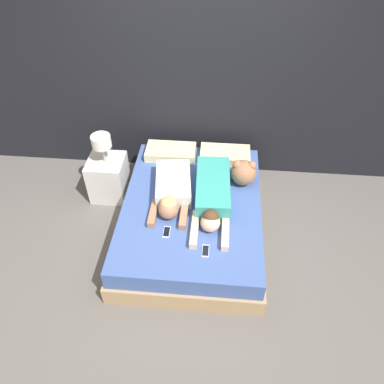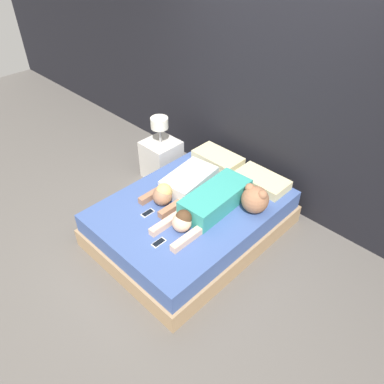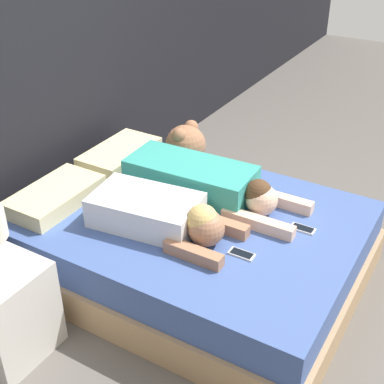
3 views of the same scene
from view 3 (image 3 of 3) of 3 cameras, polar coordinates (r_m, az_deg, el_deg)
name	(u,v)px [view 3 (image 3 of 3)]	position (r m, az deg, el deg)	size (l,w,h in m)	color
ground_plane	(192,270)	(3.42, 0.00, -8.31)	(12.00, 12.00, 0.00)	#5B5651
wall_back	(29,39)	(3.49, -17.04, 15.31)	(12.00, 0.06, 2.60)	black
bed	(192,243)	(3.29, 0.00, -5.48)	(1.49, 1.99, 0.43)	tan
pillow_head_left	(55,196)	(3.34, -14.37, -0.42)	(0.58, 0.32, 0.10)	beige
pillow_head_right	(120,155)	(3.76, -7.69, 3.98)	(0.58, 0.32, 0.10)	beige
person_left	(163,215)	(2.99, -3.09, -2.47)	(0.44, 0.89, 0.23)	silver
person_right	(205,183)	(3.28, 1.41, 0.99)	(0.38, 1.15, 0.22)	teal
cell_phone_left	(242,254)	(2.85, 5.31, -6.60)	(0.06, 0.14, 0.01)	silver
cell_phone_right	(303,229)	(3.09, 11.73, -3.85)	(0.06, 0.14, 0.01)	silver
plush_toy	(185,144)	(3.65, -0.71, 5.13)	(0.28, 0.28, 0.29)	#996647
nightstand	(2,306)	(2.90, -19.64, -11.38)	(0.42, 0.42, 0.85)	beige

